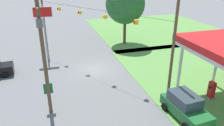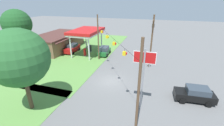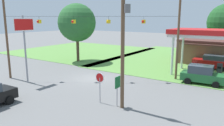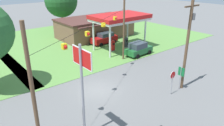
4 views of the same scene
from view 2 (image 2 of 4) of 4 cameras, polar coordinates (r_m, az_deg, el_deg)
name	(u,v)px [view 2 (image 2 of 4)]	position (r m, az deg, el deg)	size (l,w,h in m)	color
ground_plane	(110,81)	(22.67, -0.61, -7.02)	(160.00, 160.00, 0.00)	slate
grass_verge_station_corner	(60,48)	(40.66, -19.32, 5.49)	(36.00, 28.00, 0.04)	#5B8E42
gas_station_canopy	(86,32)	(33.26, -9.69, 11.55)	(8.48, 5.47, 5.47)	silver
gas_station_store	(57,41)	(39.80, -20.05, 7.73)	(13.73, 8.32, 3.59)	brown
fuel_pump_near	(85,52)	(33.13, -10.27, 4.00)	(0.71, 0.56, 1.63)	gray
fuel_pump_far	(90,49)	(35.49, -8.26, 5.41)	(0.71, 0.56, 1.63)	gray
car_at_pumps_front	(104,51)	(33.06, -2.95, 4.70)	(4.40, 2.33, 1.96)	#1E602D
car_at_pumps_rear	(72,48)	(36.01, -14.88, 5.50)	(4.74, 2.24, 1.93)	#AD1414
car_on_crossroad	(195,94)	(20.76, 29.09, -10.28)	(2.33, 4.58, 1.86)	black
stop_sign_roadside	(150,62)	(25.66, 14.23, 0.46)	(0.80, 0.08, 2.50)	#99999E
stop_sign_overhead	(144,67)	(15.41, 11.99, -1.64)	(0.22, 2.25, 7.01)	gray
route_sign	(150,59)	(27.17, 14.16, 1.50)	(0.10, 0.70, 2.40)	gray
utility_pole_main	(152,39)	(26.61, 14.92, 8.74)	(2.20, 0.44, 9.17)	brown
signal_span_gantry	(110,51)	(20.68, -0.63, 4.66)	(16.18, 10.24, 8.87)	brown
tree_behind_station	(17,24)	(43.92, -32.49, 12.54)	(6.77, 6.77, 9.40)	#4C3828
tree_west_verge	(19,58)	(17.24, -31.80, 1.59)	(5.84, 5.84, 8.99)	#4C3828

